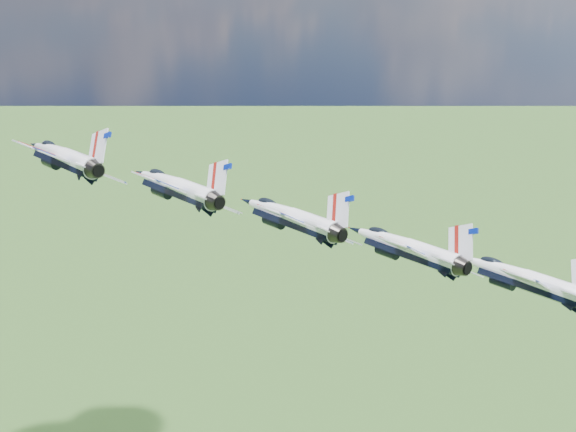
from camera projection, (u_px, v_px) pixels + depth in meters
jet_0 at (62, 156)px, 81.76m from camera, size 12.87×16.93×9.50m
jet_1 at (174, 186)px, 81.20m from camera, size 12.87×16.93×9.50m
jet_2 at (288, 216)px, 80.63m from camera, size 12.87×16.93×9.50m
jet_3 at (403, 247)px, 80.06m from camera, size 12.87×16.93×9.50m
jet_4 at (521, 277)px, 79.50m from camera, size 12.87×16.93×9.50m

